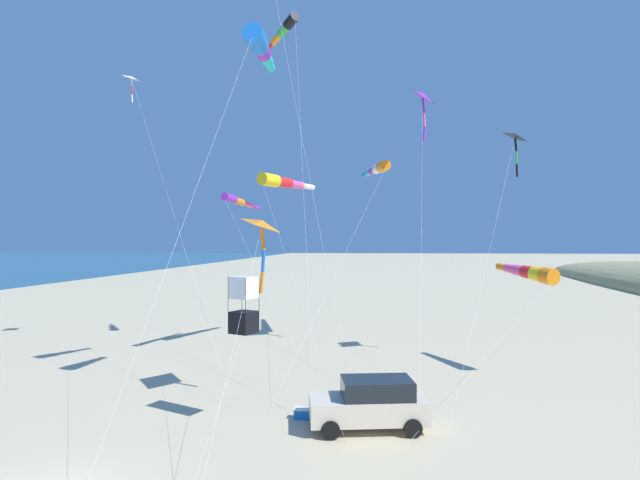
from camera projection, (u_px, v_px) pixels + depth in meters
name	position (u px, v px, depth m)	size (l,w,h in m)	color
parked_car	(370.00, 403.00, 18.74)	(4.56, 2.67, 1.85)	beige
cooler_box	(302.00, 413.00, 19.82)	(0.62, 0.42, 0.42)	blue
kite_windsock_long_streamer_right	(282.00, 182.00, 33.04)	(6.39, 18.91, 11.24)	yellow
kite_windsock_orange_high_right	(260.00, 46.00, 22.07)	(2.55, 12.50, 16.10)	blue
kite_delta_small_distant	(424.00, 97.00, 31.74)	(2.35, 14.76, 16.63)	purple
kite_delta_blue_topmost	(516.00, 137.00, 28.81)	(6.08, 11.97, 13.32)	black
kite_delta_white_trailing	(262.00, 226.00, 22.06)	(1.80, 12.30, 8.10)	orange
kite_windsock_yellow_midlevel	(238.00, 201.00, 31.32)	(6.94, 13.22, 9.84)	purple
kite_delta_rainbow_low_near	(132.00, 80.00, 32.68)	(10.40, 11.27, 17.75)	white
kite_windsock_green_low_center	(377.00, 169.00, 36.13)	(5.32, 19.79, 12.48)	orange
kite_windsock_long_streamer_left	(532.00, 273.00, 26.73)	(8.15, 12.70, 5.71)	orange
kite_box_checkered_midright	(244.00, 305.00, 19.20)	(1.54, 11.10, 5.61)	white
kite_windsock_red_high_left	(284.00, 29.00, 32.10)	(4.79, 11.77, 21.08)	black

